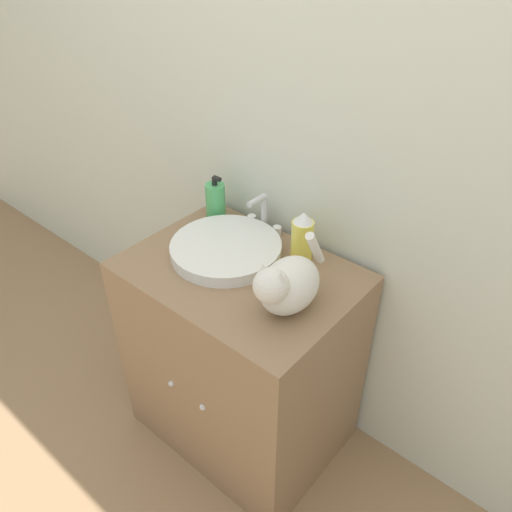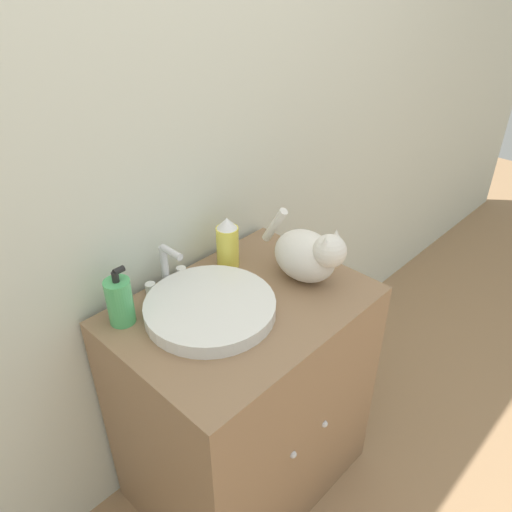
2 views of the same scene
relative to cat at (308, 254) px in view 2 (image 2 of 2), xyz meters
The scene contains 7 objects.
wall_back 0.55m from the cat, 121.93° to the left, with size 6.00×0.05×2.50m.
vanity_cabinet 0.56m from the cat, 167.00° to the left, with size 0.77×0.57×0.83m.
sink_basin 0.35m from the cat, 164.19° to the left, with size 0.38×0.38×0.04m.
faucet 0.44m from the cat, 138.66° to the left, with size 0.15×0.10×0.15m.
cat is the anchor object (origin of this frame).
soap_bottle 0.58m from the cat, 154.78° to the left, with size 0.07×0.07×0.18m.
spray_bottle 0.27m from the cat, 116.40° to the left, with size 0.07×0.07×0.18m.
Camera 2 is at (-0.83, -0.57, 1.75)m, focal length 35.00 mm.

